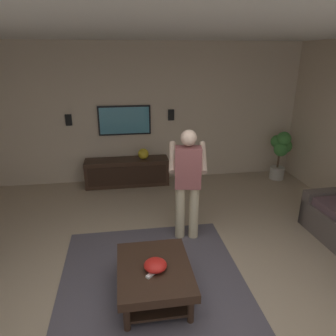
# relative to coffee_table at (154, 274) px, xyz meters

# --- Properties ---
(ground_plane) EXTENTS (9.11, 9.11, 0.00)m
(ground_plane) POSITION_rel_coffee_table_xyz_m (-0.23, -0.17, -0.30)
(ground_plane) COLOR tan
(wall_back_tv) EXTENTS (0.10, 6.85, 2.83)m
(wall_back_tv) POSITION_rel_coffee_table_xyz_m (3.61, -0.17, 1.12)
(wall_back_tv) COLOR #C6B299
(wall_back_tv) RESTS_ON ground
(ceiling_slab) EXTENTS (7.79, 6.85, 0.10)m
(ceiling_slab) POSITION_rel_coffee_table_xyz_m (-0.23, -0.17, 2.58)
(ceiling_slab) COLOR white
(area_rug) EXTENTS (2.46, 2.20, 0.01)m
(area_rug) POSITION_rel_coffee_table_xyz_m (0.20, -0.00, -0.29)
(area_rug) COLOR #514C56
(area_rug) RESTS_ON ground
(coffee_table) EXTENTS (1.00, 0.80, 0.40)m
(coffee_table) POSITION_rel_coffee_table_xyz_m (0.00, 0.00, 0.00)
(coffee_table) COLOR #332116
(coffee_table) RESTS_ON ground
(media_console) EXTENTS (0.45, 1.70, 0.55)m
(media_console) POSITION_rel_coffee_table_xyz_m (3.28, 0.20, -0.02)
(media_console) COLOR #332116
(media_console) RESTS_ON ground
(tv) EXTENTS (0.05, 1.06, 0.60)m
(tv) POSITION_rel_coffee_table_xyz_m (3.52, 0.20, 1.02)
(tv) COLOR black
(person_standing) EXTENTS (0.60, 0.60, 1.64)m
(person_standing) POSITION_rel_coffee_table_xyz_m (1.15, -0.61, 0.64)
(person_standing) COLOR #C6B793
(person_standing) RESTS_ON ground
(potted_plant_tall) EXTENTS (0.40, 0.46, 1.07)m
(potted_plant_tall) POSITION_rel_coffee_table_xyz_m (3.09, -3.06, 0.36)
(potted_plant_tall) COLOR #B7B2A8
(potted_plant_tall) RESTS_ON ground
(bowl) EXTENTS (0.25, 0.25, 0.11)m
(bowl) POSITION_rel_coffee_table_xyz_m (-0.05, -0.01, 0.16)
(bowl) COLOR red
(bowl) RESTS_ON coffee_table
(remote_white) EXTENTS (0.14, 0.14, 0.02)m
(remote_white) POSITION_rel_coffee_table_xyz_m (-0.13, 0.04, 0.12)
(remote_white) COLOR white
(remote_white) RESTS_ON coffee_table
(vase_round) EXTENTS (0.22, 0.22, 0.22)m
(vase_round) POSITION_rel_coffee_table_xyz_m (3.27, -0.14, 0.36)
(vase_round) COLOR gold
(vase_round) RESTS_ON media_console
(wall_speaker_left) EXTENTS (0.06, 0.12, 0.22)m
(wall_speaker_left) POSITION_rel_coffee_table_xyz_m (3.53, -0.76, 1.10)
(wall_speaker_left) COLOR black
(wall_speaker_right) EXTENTS (0.06, 0.12, 0.22)m
(wall_speaker_right) POSITION_rel_coffee_table_xyz_m (3.53, 1.30, 1.06)
(wall_speaker_right) COLOR black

